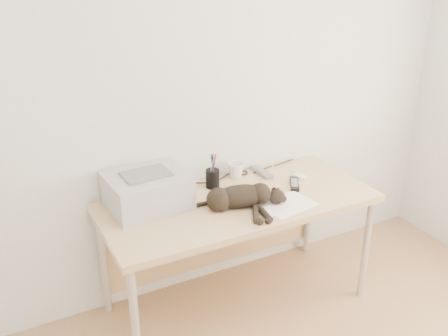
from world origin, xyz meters
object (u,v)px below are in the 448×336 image
cat (238,198)px  printer (147,190)px  pen_cup (213,178)px  desk (231,213)px  mug (236,170)px  mouse (299,175)px

cat → printer: bearing=166.6°
pen_cup → printer: bearing=-173.4°
desk → mug: size_ratio=15.19×
cat → mug: bearing=79.6°
desk → mug: 0.30m
printer → mouse: printer is taller
desk → cat: 0.26m
cat → mug: cat is taller
mouse → printer: bearing=158.8°
pen_cup → mug: bearing=17.3°
desk → mouse: mouse is taller
desk → printer: printer is taller
desk → mouse: size_ratio=14.73×
printer → pen_cup: (0.43, 0.05, -0.04)m
printer → mug: (0.62, 0.11, -0.05)m
desk → printer: (-0.49, 0.08, 0.23)m
cat → mouse: 0.58m
printer → mug: 0.64m
printer → mouse: (0.99, -0.07, -0.08)m
desk → printer: bearing=170.3°
desk → pen_cup: size_ratio=7.50×
printer → mouse: 0.99m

